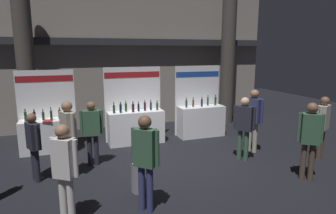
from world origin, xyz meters
TOP-DOWN VIEW (x-y plane):
  - ground_plane at (0.00, 0.00)m, footprint 24.00×24.00m
  - hall_colonnade at (0.00, 4.16)m, footprint 11.18×1.34m
  - exhibitor_booth_0 at (-3.08, 2.03)m, footprint 1.61×0.70m
  - exhibitor_booth_1 at (-0.48, 1.96)m, footprint 1.84×0.66m
  - exhibitor_booth_2 at (1.81, 1.97)m, footprint 1.66×0.66m
  - trash_bin at (-1.16, -1.29)m, footprint 0.39×0.39m
  - visitor_0 at (-2.61, -2.02)m, footprint 0.43×0.38m
  - visitor_1 at (1.89, -0.49)m, footprint 0.46×0.48m
  - visitor_3 at (-2.52, -0.07)m, footprint 0.37×0.52m
  - visitor_4 at (-1.25, -2.08)m, footprint 0.43×0.41m
  - visitor_5 at (2.56, -2.04)m, footprint 0.47×0.43m
  - visitor_6 at (2.53, -0.01)m, footprint 0.38×0.57m
  - visitor_7 at (-3.27, -0.03)m, footprint 0.34×0.52m
  - visitor_8 at (-1.95, 0.49)m, footprint 0.57×0.32m
  - visitor_9 at (3.95, -1.11)m, footprint 0.53×0.39m

SIDE VIEW (x-z plane):
  - ground_plane at x=0.00m, z-range 0.00..0.00m
  - trash_bin at x=-1.16m, z-range 0.00..0.63m
  - exhibitor_booth_0 at x=-3.08m, z-range -0.59..1.77m
  - exhibitor_booth_1 at x=-0.48m, z-range -0.58..1.83m
  - exhibitor_booth_2 at x=1.81m, z-range -0.58..1.83m
  - visitor_7 at x=-3.27m, z-range 0.13..1.71m
  - visitor_8 at x=-1.95m, z-range 0.17..1.85m
  - visitor_9 at x=3.95m, z-range 0.17..1.90m
  - visitor_1 at x=1.89m, z-range 0.18..1.90m
  - visitor_0 at x=-2.61m, z-range 0.16..1.92m
  - visitor_4 at x=-1.25m, z-range 0.18..1.99m
  - visitor_3 at x=-2.52m, z-range 0.18..1.99m
  - visitor_5 at x=2.56m, z-range 0.19..1.99m
  - visitor_6 at x=2.53m, z-range 0.20..2.04m
  - hall_colonnade at x=0.00m, z-range -0.04..5.84m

